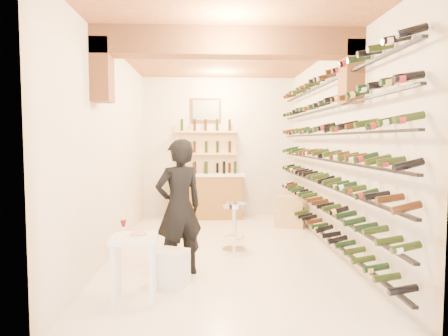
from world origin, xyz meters
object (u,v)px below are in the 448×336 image
object	(u,v)px
wine_rack	(321,153)
person	(179,207)
tasting_table	(134,248)
white_stool	(171,268)
crate_lower	(290,218)
chrome_barstool	(234,223)
back_counter	(206,195)

from	to	relation	value
wine_rack	person	xyz separation A→B (m)	(-2.18, -1.13, -0.66)
tasting_table	white_stool	distance (m)	0.65
tasting_table	crate_lower	world-z (taller)	tasting_table
white_stool	chrome_barstool	distance (m)	1.77
back_counter	person	bearing A→B (deg)	-95.24
wine_rack	crate_lower	size ratio (longest dim) A/B	10.03
wine_rack	person	size ratio (longest dim) A/B	3.21
back_counter	tasting_table	world-z (taller)	back_counter
person	chrome_barstool	distance (m)	1.44
person	crate_lower	bearing A→B (deg)	-155.34
white_stool	crate_lower	distance (m)	3.85
person	back_counter	bearing A→B (deg)	-124.35
wine_rack	chrome_barstool	size ratio (longest dim) A/B	7.46
white_stool	chrome_barstool	xyz separation A→B (m)	(0.87, 1.53, 0.22)
tasting_table	white_stool	xyz separation A→B (m)	(0.36, 0.40, -0.37)
white_stool	person	world-z (taller)	person
back_counter	tasting_table	bearing A→B (deg)	-99.67
wine_rack	white_stool	bearing A→B (deg)	-145.53
person	chrome_barstool	bearing A→B (deg)	-154.92
chrome_barstool	wine_rack	bearing A→B (deg)	0.81
crate_lower	white_stool	bearing A→B (deg)	-123.42
person	chrome_barstool	world-z (taller)	person
chrome_barstool	crate_lower	bearing A→B (deg)	53.51
back_counter	wine_rack	bearing A→B (deg)	-55.34
wine_rack	person	distance (m)	2.54
chrome_barstool	white_stool	bearing A→B (deg)	-119.75
wine_rack	back_counter	xyz separation A→B (m)	(-1.83, 2.65, -1.02)
crate_lower	wine_rack	bearing A→B (deg)	-85.51
wine_rack	back_counter	bearing A→B (deg)	124.66
person	chrome_barstool	xyz separation A→B (m)	(0.80, 1.11, -0.45)
wine_rack	back_counter	size ratio (longest dim) A/B	3.35
wine_rack	chrome_barstool	world-z (taller)	wine_rack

